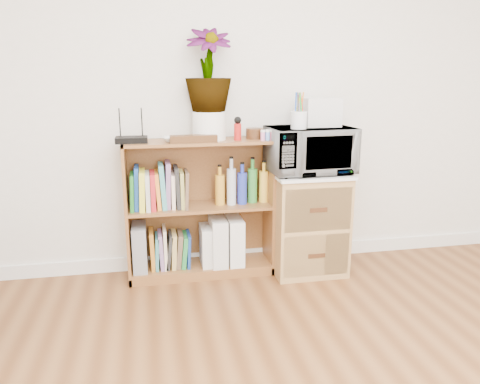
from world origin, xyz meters
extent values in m
cube|color=white|center=(0.00, 2.24, 0.05)|extent=(4.00, 0.02, 0.10)
cube|color=brown|center=(-0.35, 2.10, 0.47)|extent=(1.00, 0.30, 0.95)
cube|color=#9E7542|center=(0.40, 2.02, 0.35)|extent=(0.50, 0.45, 0.70)
imported|color=white|center=(0.40, 2.02, 0.88)|extent=(0.58, 0.41, 0.31)
cylinder|color=white|center=(0.29, 1.94, 1.09)|extent=(0.10, 0.10, 0.11)
cube|color=silver|center=(0.48, 2.06, 1.13)|extent=(0.24, 0.20, 0.19)
cube|color=black|center=(-0.78, 2.08, 0.97)|extent=(0.20, 0.14, 0.04)
imported|color=silver|center=(-0.52, 2.07, 0.97)|extent=(0.13, 0.13, 0.03)
cylinder|color=white|center=(-0.27, 2.12, 1.04)|extent=(0.22, 0.22, 0.19)
imported|color=#356729|center=(-0.27, 2.12, 1.41)|extent=(0.30, 0.30, 0.54)
cube|color=#3D2510|center=(-0.39, 2.00, 0.97)|extent=(0.30, 0.08, 0.05)
cylinder|color=#B11915|center=(-0.09, 2.06, 1.00)|extent=(0.05, 0.05, 0.11)
cylinder|color=#3A200F|center=(0.04, 2.11, 0.98)|extent=(0.12, 0.12, 0.07)
cube|color=pink|center=(0.10, 2.01, 0.98)|extent=(0.12, 0.04, 0.06)
cube|color=gray|center=(-0.77, 2.10, 0.23)|extent=(0.09, 0.25, 0.31)
cube|color=silver|center=(-0.31, 2.09, 0.21)|extent=(0.09, 0.22, 0.28)
cube|color=silver|center=(-0.23, 2.09, 0.24)|extent=(0.11, 0.27, 0.34)
cube|color=white|center=(-0.11, 2.09, 0.23)|extent=(0.10, 0.26, 0.33)
cube|color=#1F7524|center=(-0.80, 2.10, 0.62)|extent=(0.03, 0.20, 0.24)
cube|color=#19459B|center=(-0.77, 2.10, 0.64)|extent=(0.04, 0.20, 0.29)
cube|color=yellow|center=(-0.73, 2.10, 0.63)|extent=(0.05, 0.20, 0.26)
cube|color=beige|center=(-0.70, 2.10, 0.62)|extent=(0.03, 0.20, 0.25)
cube|color=red|center=(-0.66, 2.10, 0.62)|extent=(0.03, 0.20, 0.25)
cube|color=orange|center=(-0.63, 2.10, 0.62)|extent=(0.04, 0.20, 0.25)
cube|color=teal|center=(-0.60, 2.10, 0.65)|extent=(0.05, 0.20, 0.30)
cube|color=#8A6191|center=(-0.56, 2.10, 0.65)|extent=(0.04, 0.20, 0.31)
cube|color=#FDDDC4|center=(-0.53, 2.10, 0.62)|extent=(0.03, 0.20, 0.23)
cube|color=#262626|center=(-0.50, 2.10, 0.64)|extent=(0.04, 0.20, 0.28)
cube|color=tan|center=(-0.47, 2.10, 0.62)|extent=(0.03, 0.20, 0.25)
cube|color=brown|center=(-0.44, 2.10, 0.63)|extent=(0.03, 0.20, 0.25)
cylinder|color=gold|center=(-0.21, 2.10, 0.63)|extent=(0.07, 0.07, 0.27)
cylinder|color=silver|center=(-0.13, 2.10, 0.66)|extent=(0.06, 0.06, 0.32)
cylinder|color=#2436AA|center=(-0.06, 2.10, 0.64)|extent=(0.07, 0.07, 0.28)
cylinder|color=green|center=(0.02, 2.10, 0.65)|extent=(0.07, 0.07, 0.31)
cylinder|color=yellow|center=(0.10, 2.10, 0.64)|extent=(0.06, 0.06, 0.28)
cylinder|color=#A8B8BC|center=(0.18, 2.10, 0.65)|extent=(0.07, 0.07, 0.31)
cube|color=#BB7421|center=(-0.69, 2.10, 0.20)|extent=(0.03, 0.19, 0.27)
cube|color=teal|center=(-0.66, 2.10, 0.19)|extent=(0.04, 0.19, 0.23)
cube|color=#8B679B|center=(-0.63, 2.10, 0.19)|extent=(0.04, 0.19, 0.25)
cube|color=beige|center=(-0.60, 2.10, 0.21)|extent=(0.02, 0.19, 0.28)
cube|color=#272727|center=(-0.57, 2.10, 0.19)|extent=(0.05, 0.19, 0.24)
cube|color=tan|center=(-0.54, 2.10, 0.19)|extent=(0.04, 0.19, 0.24)
cube|color=brown|center=(-0.50, 2.10, 0.19)|extent=(0.06, 0.19, 0.24)
cube|color=#22813B|center=(-0.47, 2.10, 0.18)|extent=(0.05, 0.19, 0.23)
cube|color=navy|center=(-0.44, 2.10, 0.19)|extent=(0.03, 0.19, 0.23)
camera|label=1|loc=(-0.68, -0.99, 1.39)|focal=35.00mm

